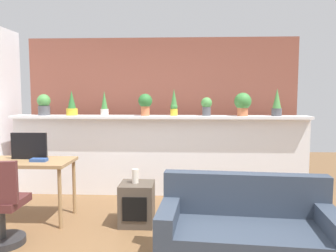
# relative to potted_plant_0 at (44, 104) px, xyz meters

# --- Properties ---
(divider_wall) EXTENTS (4.51, 0.16, 1.20)m
(divider_wall) POSITION_rel_potted_plant_0_xyz_m (1.79, 0.02, -0.81)
(divider_wall) COLOR white
(divider_wall) RESTS_ON ground
(plant_shelf) EXTENTS (4.51, 0.35, 0.04)m
(plant_shelf) POSITION_rel_potted_plant_0_xyz_m (1.79, -0.02, -0.19)
(plant_shelf) COLOR white
(plant_shelf) RESTS_ON divider_wall
(brick_wall_behind) EXTENTS (4.51, 0.10, 2.50)m
(brick_wall_behind) POSITION_rel_potted_plant_0_xyz_m (1.79, 0.62, -0.15)
(brick_wall_behind) COLOR brown
(brick_wall_behind) RESTS_ON ground
(potted_plant_0) EXTENTS (0.20, 0.20, 0.33)m
(potted_plant_0) POSITION_rel_potted_plant_0_xyz_m (0.00, 0.00, 0.00)
(potted_plant_0) COLOR #4C4C51
(potted_plant_0) RESTS_ON plant_shelf
(potted_plant_1) EXTENTS (0.17, 0.17, 0.38)m
(potted_plant_1) POSITION_rel_potted_plant_0_xyz_m (0.44, -0.01, -0.01)
(potted_plant_1) COLOR gold
(potted_plant_1) RESTS_ON plant_shelf
(potted_plant_2) EXTENTS (0.12, 0.12, 0.38)m
(potted_plant_2) POSITION_rel_potted_plant_0_xyz_m (0.96, -0.04, 0.00)
(potted_plant_2) COLOR silver
(potted_plant_2) RESTS_ON plant_shelf
(potted_plant_3) EXTENTS (0.21, 0.21, 0.33)m
(potted_plant_3) POSITION_rel_potted_plant_0_xyz_m (1.58, -0.04, 0.03)
(potted_plant_3) COLOR #C66B42
(potted_plant_3) RESTS_ON plant_shelf
(potted_plant_4) EXTENTS (0.11, 0.11, 0.41)m
(potted_plant_4) POSITION_rel_potted_plant_0_xyz_m (2.01, -0.02, 0.01)
(potted_plant_4) COLOR gold
(potted_plant_4) RESTS_ON plant_shelf
(potted_plant_5) EXTENTS (0.17, 0.17, 0.28)m
(potted_plant_5) POSITION_rel_potted_plant_0_xyz_m (2.51, 0.01, -0.01)
(potted_plant_5) COLOR #4C4C51
(potted_plant_5) RESTS_ON plant_shelf
(potted_plant_6) EXTENTS (0.25, 0.25, 0.35)m
(potted_plant_6) POSITION_rel_potted_plant_0_xyz_m (3.04, -0.03, 0.03)
(potted_plant_6) COLOR #C66B42
(potted_plant_6) RESTS_ON plant_shelf
(potted_plant_7) EXTENTS (0.15, 0.15, 0.41)m
(potted_plant_7) POSITION_rel_potted_plant_0_xyz_m (3.55, -0.01, 0.02)
(potted_plant_7) COLOR #4C4C51
(potted_plant_7) RESTS_ON plant_shelf
(desk) EXTENTS (1.10, 0.60, 0.75)m
(desk) POSITION_rel_potted_plant_0_xyz_m (0.23, -1.11, -0.74)
(desk) COLOR #99754C
(desk) RESTS_ON ground
(tv_monitor) EXTENTS (0.45, 0.04, 0.33)m
(tv_monitor) POSITION_rel_potted_plant_0_xyz_m (0.24, -1.03, -0.49)
(tv_monitor) COLOR black
(tv_monitor) RESTS_ON desk
(office_chair) EXTENTS (0.48, 0.48, 0.91)m
(office_chair) POSITION_rel_potted_plant_0_xyz_m (0.30, -1.85, -1.02)
(office_chair) COLOR #262628
(office_chair) RESTS_ON ground
(side_cube_shelf) EXTENTS (0.40, 0.41, 0.50)m
(side_cube_shelf) POSITION_rel_potted_plant_0_xyz_m (1.60, -1.19, -1.15)
(side_cube_shelf) COLOR #4C4238
(side_cube_shelf) RESTS_ON ground
(vase_on_shelf) EXTENTS (0.08, 0.08, 0.17)m
(vase_on_shelf) POSITION_rel_potted_plant_0_xyz_m (1.58, -1.17, -0.82)
(vase_on_shelf) COLOR silver
(vase_on_shelf) RESTS_ON side_cube_shelf
(book_on_desk) EXTENTS (0.19, 0.11, 0.04)m
(book_on_desk) POSITION_rel_potted_plant_0_xyz_m (0.42, -1.17, -0.64)
(book_on_desk) COLOR #2D4C8C
(book_on_desk) RESTS_ON desk
(couch) EXTENTS (1.62, 0.89, 0.80)m
(couch) POSITION_rel_potted_plant_0_xyz_m (2.73, -2.13, -1.12)
(couch) COLOR #333D4C
(couch) RESTS_ON ground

